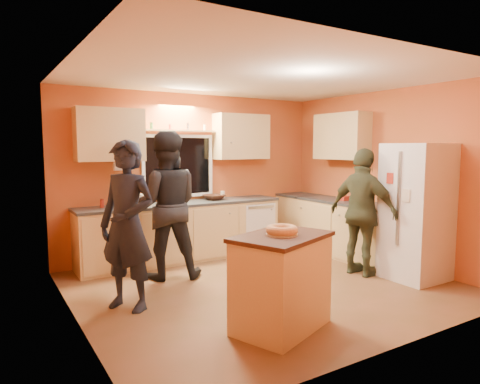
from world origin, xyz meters
TOP-DOWN VIEW (x-y plane):
  - ground at (0.00, 0.00)m, footprint 4.50×4.50m
  - room_shell at (0.12, 0.41)m, footprint 4.54×4.04m
  - back_counter at (0.01, 1.70)m, footprint 4.23×0.62m
  - right_counter at (1.95, 0.50)m, footprint 0.62×1.84m
  - refrigerator at (1.89, -0.80)m, footprint 0.72×0.70m
  - island at (-0.60, -1.14)m, footprint 1.12×0.95m
  - bundt_pastry at (-0.60, -1.14)m, footprint 0.31×0.31m
  - person_left at (-1.69, 0.14)m, footprint 0.74×0.80m
  - person_center at (-0.92, 0.98)m, footprint 1.15×1.02m
  - person_right at (1.41, -0.31)m, footprint 0.57×1.07m
  - mixing_bowl at (0.22, 1.75)m, footprint 0.39×0.39m
  - utensil_crock at (-1.03, 1.71)m, footprint 0.14×0.14m
  - potted_plant at (1.95, -0.30)m, footprint 0.27×0.24m
  - red_box at (1.96, 0.57)m, footprint 0.17×0.13m

SIDE VIEW (x-z plane):
  - ground at x=0.00m, z-range 0.00..0.00m
  - back_counter at x=0.01m, z-range 0.00..0.90m
  - right_counter at x=1.95m, z-range 0.00..0.90m
  - island at x=-0.60m, z-range 0.01..0.93m
  - person_right at x=1.41m, z-range 0.00..1.74m
  - refrigerator at x=1.89m, z-range 0.00..1.80m
  - person_left at x=-1.69m, z-range 0.00..1.83m
  - red_box at x=1.96m, z-range 0.90..0.97m
  - mixing_bowl at x=0.22m, z-range 0.90..0.98m
  - bundt_pastry at x=-0.60m, z-range 0.92..1.01m
  - person_center at x=-0.92m, z-range 0.00..1.96m
  - utensil_crock at x=-1.03m, z-range 0.90..1.07m
  - potted_plant at x=1.95m, z-range 0.90..1.18m
  - room_shell at x=0.12m, z-range 0.31..2.92m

